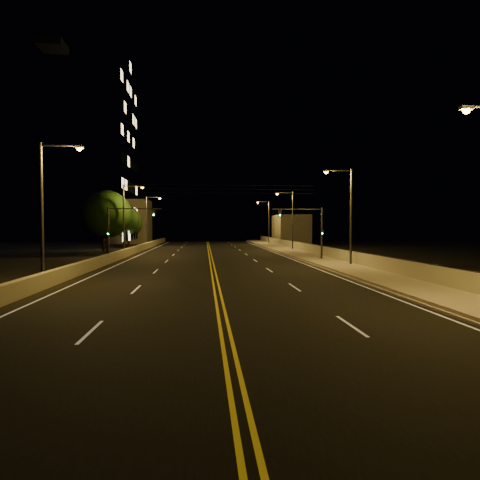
{
  "coord_description": "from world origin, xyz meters",
  "views": [
    {
      "loc": [
        -0.68,
        -12.2,
        3.56
      ],
      "look_at": [
        2.0,
        18.0,
        2.5
      ],
      "focal_mm": 30.0,
      "sensor_mm": 36.0,
      "label": 1
    }
  ],
  "objects": [
    {
      "name": "tree_3",
      "position": [
        -13.82,
        58.74,
        4.15
      ],
      "size": [
        4.86,
        4.86,
        6.59
      ],
      "color": "black",
      "rests_on": "ground"
    },
    {
      "name": "parapet_rail",
      "position": [
        12.45,
        20.0,
        1.33
      ],
      "size": [
        0.06,
        120.0,
        0.06
      ],
      "primitive_type": "cylinder",
      "rotation": [
        1.57,
        0.0,
        0.0
      ],
      "color": "black",
      "rests_on": "parapet_wall"
    },
    {
      "name": "distant_building_left",
      "position": [
        -16.0,
        72.19,
        4.44
      ],
      "size": [
        8.0,
        8.0,
        8.88
      ],
      "primitive_type": "cube",
      "color": "slate",
      "rests_on": "ground"
    },
    {
      "name": "tree_0",
      "position": [
        -12.65,
        38.64,
        5.01
      ],
      "size": [
        5.87,
        5.87,
        7.95
      ],
      "color": "black",
      "rests_on": "ground"
    },
    {
      "name": "distant_building_right",
      "position": [
        16.5,
        66.62,
        2.88
      ],
      "size": [
        6.0,
        10.0,
        5.76
      ],
      "primitive_type": "cube",
      "color": "slate",
      "rests_on": "ground"
    },
    {
      "name": "building_tower",
      "position": [
        -24.84,
        55.22,
        15.95
      ],
      "size": [
        24.0,
        15.0,
        33.04
      ],
      "color": "slate",
      "rests_on": "ground"
    },
    {
      "name": "streetlight_2",
      "position": [
        11.5,
        43.79,
        4.91
      ],
      "size": [
        2.55,
        0.28,
        8.43
      ],
      "color": "#2D2D33",
      "rests_on": "ground"
    },
    {
      "name": "streetlight_6",
      "position": [
        -9.9,
        54.71,
        4.91
      ],
      "size": [
        2.55,
        0.28,
        8.43
      ],
      "color": "#2D2D33",
      "rests_on": "ground"
    },
    {
      "name": "streetlight_1",
      "position": [
        11.5,
        21.05,
        4.91
      ],
      "size": [
        2.55,
        0.28,
        8.43
      ],
      "color": "#2D2D33",
      "rests_on": "ground"
    },
    {
      "name": "jersey_barrier",
      "position": [
        -9.8,
        20.0,
        0.45
      ],
      "size": [
        0.45,
        120.0,
        0.91
      ],
      "primitive_type": "cube",
      "color": "#A19C86",
      "rests_on": "ground"
    },
    {
      "name": "lane_markings",
      "position": [
        0.0,
        19.93,
        0.02
      ],
      "size": [
        17.32,
        116.0,
        0.0
      ],
      "color": "silver",
      "rests_on": "road"
    },
    {
      "name": "curb",
      "position": [
        8.93,
        20.0,
        0.07
      ],
      "size": [
        0.14,
        120.0,
        0.15
      ],
      "primitive_type": "cube",
      "color": "gray",
      "rests_on": "ground"
    },
    {
      "name": "streetlight_3",
      "position": [
        11.5,
        64.77,
        4.91
      ],
      "size": [
        2.55,
        0.28,
        8.43
      ],
      "color": "#2D2D33",
      "rests_on": "ground"
    },
    {
      "name": "tree_1",
      "position": [
        -14.97,
        45.89,
        4.96
      ],
      "size": [
        5.81,
        5.81,
        7.87
      ],
      "color": "black",
      "rests_on": "ground"
    },
    {
      "name": "streetlight_4",
      "position": [
        -9.9,
        12.26,
        4.91
      ],
      "size": [
        2.55,
        0.28,
        8.43
      ],
      "color": "#2D2D33",
      "rests_on": "ground"
    },
    {
      "name": "sidewalk",
      "position": [
        10.8,
        20.0,
        0.15
      ],
      "size": [
        3.6,
        120.0,
        0.3
      ],
      "primitive_type": "cube",
      "color": "gray",
      "rests_on": "ground"
    },
    {
      "name": "overhead_wires",
      "position": [
        0.0,
        29.5,
        7.4
      ],
      "size": [
        22.0,
        0.03,
        0.83
      ],
      "color": "black"
    },
    {
      "name": "tree_2",
      "position": [
        -13.95,
        55.26,
        4.54
      ],
      "size": [
        5.31,
        5.31,
        7.2
      ],
      "color": "black",
      "rests_on": "ground"
    },
    {
      "name": "ground",
      "position": [
        0.0,
        0.0,
        0.0
      ],
      "size": [
        160.0,
        160.0,
        0.0
      ],
      "primitive_type": "plane",
      "color": "black",
      "rests_on": "ground"
    },
    {
      "name": "traffic_signal_left",
      "position": [
        -8.72,
        26.93,
        3.49
      ],
      "size": [
        5.11,
        0.31,
        5.43
      ],
      "color": "#2D2D33",
      "rests_on": "ground"
    },
    {
      "name": "streetlight_5",
      "position": [
        -9.9,
        36.27,
        4.91
      ],
      "size": [
        2.55,
        0.28,
        8.43
      ],
      "color": "#2D2D33",
      "rests_on": "ground"
    },
    {
      "name": "parapet_wall",
      "position": [
        12.45,
        20.0,
        0.8
      ],
      "size": [
        0.3,
        120.0,
        1.0
      ],
      "primitive_type": "cube",
      "color": "#A19C86",
      "rests_on": "sidewalk"
    },
    {
      "name": "traffic_signal_right",
      "position": [
        9.92,
        26.93,
        3.49
      ],
      "size": [
        5.11,
        0.31,
        5.43
      ],
      "color": "#2D2D33",
      "rests_on": "ground"
    },
    {
      "name": "road",
      "position": [
        0.0,
        20.0,
        0.01
      ],
      "size": [
        18.0,
        120.0,
        0.02
      ],
      "primitive_type": "cube",
      "color": "black",
      "rests_on": "ground"
    }
  ]
}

